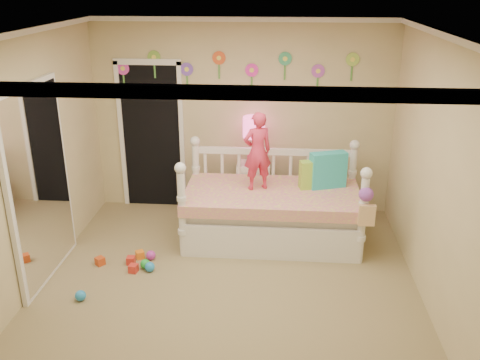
# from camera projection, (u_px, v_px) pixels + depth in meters

# --- Properties ---
(floor) EXTENTS (4.00, 4.50, 0.01)m
(floor) POSITION_uv_depth(u_px,v_px,m) (226.00, 296.00, 5.35)
(floor) COLOR #7F684C
(floor) RESTS_ON ground
(ceiling) EXTENTS (4.00, 4.50, 0.01)m
(ceiling) POSITION_uv_depth(u_px,v_px,m) (223.00, 35.00, 4.40)
(ceiling) COLOR white
(ceiling) RESTS_ON floor
(back_wall) EXTENTS (4.00, 0.01, 2.60)m
(back_wall) POSITION_uv_depth(u_px,v_px,m) (242.00, 118.00, 6.96)
(back_wall) COLOR tan
(back_wall) RESTS_ON floor
(left_wall) EXTENTS (0.01, 4.50, 2.60)m
(left_wall) POSITION_uv_depth(u_px,v_px,m) (19.00, 172.00, 5.02)
(left_wall) COLOR tan
(left_wall) RESTS_ON floor
(right_wall) EXTENTS (0.01, 4.50, 2.60)m
(right_wall) POSITION_uv_depth(u_px,v_px,m) (443.00, 184.00, 4.73)
(right_wall) COLOR tan
(right_wall) RESTS_ON floor
(crown_molding) EXTENTS (4.00, 4.50, 0.06)m
(crown_molding) POSITION_uv_depth(u_px,v_px,m) (223.00, 39.00, 4.41)
(crown_molding) COLOR white
(crown_molding) RESTS_ON ceiling
(daybed) EXTENTS (2.15, 1.16, 1.17)m
(daybed) POSITION_uv_depth(u_px,v_px,m) (272.00, 195.00, 6.32)
(daybed) COLOR white
(daybed) RESTS_ON floor
(pillow_turquoise) EXTENTS (0.47, 0.29, 0.44)m
(pillow_turquoise) POSITION_uv_depth(u_px,v_px,m) (328.00, 170.00, 6.32)
(pillow_turquoise) COLOR #23B2AC
(pillow_turquoise) RESTS_ON daybed
(pillow_lime) EXTENTS (0.39, 0.22, 0.35)m
(pillow_lime) POSITION_uv_depth(u_px,v_px,m) (315.00, 175.00, 6.31)
(pillow_lime) COLOR #9BCE3E
(pillow_lime) RESTS_ON daybed
(child) EXTENTS (0.41, 0.34, 0.96)m
(child) POSITION_uv_depth(u_px,v_px,m) (257.00, 151.00, 6.18)
(child) COLOR #E33356
(child) RESTS_ON daybed
(nightstand) EXTENTS (0.45, 0.35, 0.74)m
(nightstand) POSITION_uv_depth(u_px,v_px,m) (253.00, 189.00, 7.09)
(nightstand) COLOR white
(nightstand) RESTS_ON floor
(table_lamp) EXTENTS (0.29, 0.29, 0.64)m
(table_lamp) POSITION_uv_depth(u_px,v_px,m) (254.00, 133.00, 6.80)
(table_lamp) COLOR #F72173
(table_lamp) RESTS_ON nightstand
(closet_doorway) EXTENTS (0.90, 0.04, 2.07)m
(closet_doorway) POSITION_uv_depth(u_px,v_px,m) (152.00, 135.00, 7.14)
(closet_doorway) COLOR black
(closet_doorway) RESTS_ON back_wall
(flower_decals) EXTENTS (3.40, 0.02, 0.50)m
(flower_decals) POSITION_uv_depth(u_px,v_px,m) (235.00, 70.00, 6.73)
(flower_decals) COLOR #B2668C
(flower_decals) RESTS_ON back_wall
(mirror_closet) EXTENTS (0.07, 1.30, 2.10)m
(mirror_closet) POSITION_uv_depth(u_px,v_px,m) (40.00, 185.00, 5.39)
(mirror_closet) COLOR white
(mirror_closet) RESTS_ON left_wall
(hanging_bag) EXTENTS (0.20, 0.16, 0.36)m
(hanging_bag) POSITION_uv_depth(u_px,v_px,m) (365.00, 208.00, 5.67)
(hanging_bag) COLOR beige
(hanging_bag) RESTS_ON daybed
(toy_scatter) EXTENTS (1.19, 1.49, 0.11)m
(toy_scatter) POSITION_uv_depth(u_px,v_px,m) (118.00, 274.00, 5.64)
(toy_scatter) COLOR #996666
(toy_scatter) RESTS_ON floor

